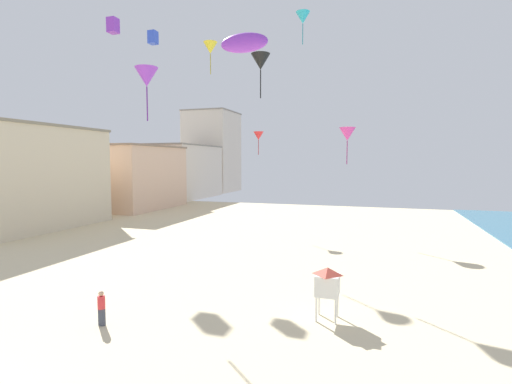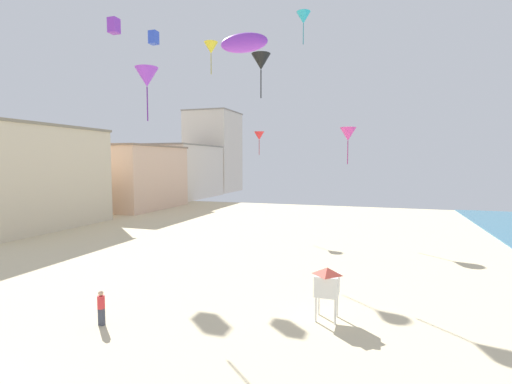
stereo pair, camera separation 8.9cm
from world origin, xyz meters
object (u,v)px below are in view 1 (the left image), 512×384
lifeguard_stand (327,282)px  kite_yellow_delta (210,48)px  kite_purple_delta (147,77)px  kite_purple_parafoil (244,43)px  kite_flyer (101,306)px  kite_black_delta (261,62)px  kite_blue_box (153,38)px  kite_purple_box (113,26)px  kite_magenta_delta (347,134)px  kite_cyan_delta (303,18)px  kite_red_delta (258,136)px

lifeguard_stand → kite_yellow_delta: size_ratio=0.82×
kite_purple_delta → kite_purple_parafoil: (7.63, -2.72, 0.63)m
kite_purple_delta → kite_flyer: bearing=-73.0°
kite_black_delta → kite_blue_box: 12.57m
kite_purple_box → kite_purple_parafoil: bearing=-37.2°
kite_magenta_delta → kite_cyan_delta: 12.04m
lifeguard_stand → kite_purple_parafoil: 12.61m
kite_flyer → kite_black_delta: size_ratio=0.46×
kite_flyer → kite_purple_parafoil: size_ratio=0.65×
lifeguard_stand → kite_purple_box: size_ratio=1.69×
kite_red_delta → kite_magenta_delta: kite_magenta_delta is taller
lifeguard_stand → kite_yellow_delta: kite_yellow_delta is taller
kite_red_delta → kite_black_delta: kite_black_delta is taller
kite_purple_parafoil → kite_cyan_delta: kite_cyan_delta is taller
kite_yellow_delta → kite_cyan_delta: size_ratio=1.02×
kite_yellow_delta → kite_purple_parafoil: bearing=-60.0°
kite_magenta_delta → kite_flyer: bearing=-108.9°
kite_yellow_delta → kite_cyan_delta: kite_cyan_delta is taller
lifeguard_stand → kite_red_delta: 26.62m
kite_purple_parafoil → kite_purple_box: bearing=142.8°
kite_blue_box → kite_cyan_delta: (13.67, 4.54, 1.86)m
kite_yellow_delta → kite_purple_parafoil: size_ratio=1.23×
kite_purple_box → kite_magenta_delta: (23.21, 6.23, -11.16)m
kite_magenta_delta → kite_blue_box: bearing=-157.7°
kite_black_delta → kite_magenta_delta: size_ratio=0.94×
kite_yellow_delta → kite_flyer: bearing=-79.0°
kite_magenta_delta → kite_red_delta: bearing=175.0°
kite_purple_delta → kite_black_delta: bearing=60.1°
kite_yellow_delta → kite_purple_parafoil: 19.60m
kite_magenta_delta → kite_purple_parafoil: bearing=-99.3°
kite_magenta_delta → kite_blue_box: size_ratio=3.08×
lifeguard_stand → kite_yellow_delta: bearing=148.7°
kite_cyan_delta → kite_black_delta: bearing=-105.6°
kite_magenta_delta → kite_purple_parafoil: (-3.47, -21.23, 3.24)m
kite_flyer → kite_black_delta: bearing=48.3°
kite_purple_delta → kite_purple_parafoil: kite_purple_parafoil is taller
kite_red_delta → kite_purple_parafoil: kite_purple_parafoil is taller
kite_purple_box → kite_cyan_delta: size_ratio=0.49×
kite_red_delta → kite_purple_parafoil: size_ratio=1.02×
kite_red_delta → kite_magenta_delta: size_ratio=0.69×
kite_red_delta → lifeguard_stand: bearing=-64.7°
kite_purple_delta → kite_magenta_delta: (11.09, 18.51, -2.60)m
kite_purple_box → kite_black_delta: (17.06, -3.68, -5.91)m
lifeguard_stand → kite_yellow_delta: (-13.92, 17.07, 16.91)m
kite_flyer → kite_cyan_delta: bearing=46.5°
kite_blue_box → kite_cyan_delta: kite_cyan_delta is taller
kite_blue_box → kite_purple_parafoil: 20.85m
kite_purple_delta → kite_magenta_delta: 21.73m
lifeguard_stand → kite_black_delta: bearing=140.2°
kite_magenta_delta → kite_cyan_delta: (-4.15, -2.76, 10.97)m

